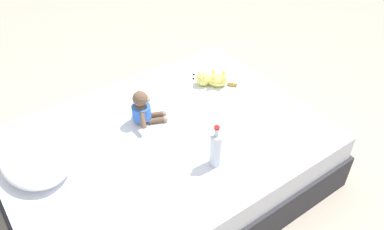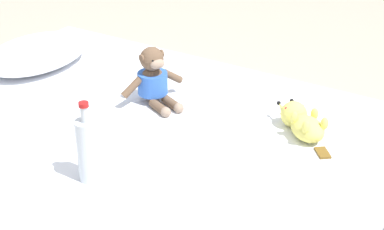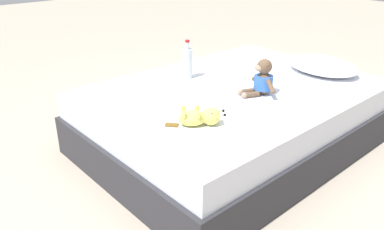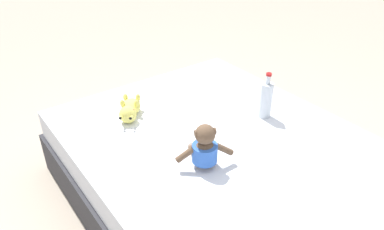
{
  "view_description": "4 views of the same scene",
  "coord_description": "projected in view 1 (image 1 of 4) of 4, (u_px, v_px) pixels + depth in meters",
  "views": [
    {
      "loc": [
        -1.54,
        0.89,
        2.06
      ],
      "look_at": [
        -0.01,
        -0.2,
        0.53
      ],
      "focal_mm": 36.22,
      "sensor_mm": 36.0,
      "label": 1
    },
    {
      "loc": [
        -1.5,
        -1.21,
        1.51
      ],
      "look_at": [
        0.08,
        -0.23,
        0.51
      ],
      "focal_mm": 53.68,
      "sensor_mm": 36.0,
      "label": 2
    },
    {
      "loc": [
        1.66,
        -1.87,
        1.35
      ],
      "look_at": [
        0.25,
        -0.62,
        0.5
      ],
      "focal_mm": 36.19,
      "sensor_mm": 36.0,
      "label": 3
    },
    {
      "loc": [
        1.08,
        1.12,
        1.58
      ],
      "look_at": [
        0.07,
        -0.25,
        0.54
      ],
      "focal_mm": 34.43,
      "sensor_mm": 36.0,
      "label": 4
    }
  ],
  "objects": [
    {
      "name": "pillow",
      "position": [
        36.0,
        157.0,
        2.19
      ],
      "size": [
        0.54,
        0.38,
        0.11
      ],
      "color": "white",
      "rests_on": "bed"
    },
    {
      "name": "glass_bottle",
      "position": [
        216.0,
        149.0,
        2.16
      ],
      "size": [
        0.07,
        0.07,
        0.28
      ],
      "color": "silver",
      "rests_on": "bed"
    },
    {
      "name": "plush_monkey",
      "position": [
        143.0,
        110.0,
        2.46
      ],
      "size": [
        0.27,
        0.25,
        0.24
      ],
      "color": "brown",
      "rests_on": "bed"
    },
    {
      "name": "plush_yellow_creature",
      "position": [
        211.0,
        79.0,
        2.81
      ],
      "size": [
        0.25,
        0.29,
        0.1
      ],
      "color": "#EAE066",
      "rests_on": "bed"
    },
    {
      "name": "ground_plane",
      "position": [
        167.0,
        183.0,
        2.68
      ],
      "size": [
        16.0,
        16.0,
        0.0
      ],
      "primitive_type": "plane",
      "color": "#B7A893"
    },
    {
      "name": "bed",
      "position": [
        166.0,
        162.0,
        2.54
      ],
      "size": [
        1.45,
        1.98,
        0.44
      ],
      "color": "#2D2D33",
      "rests_on": "ground_plane"
    }
  ]
}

